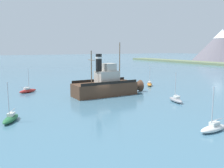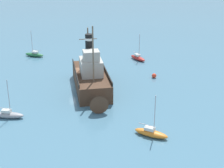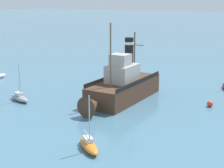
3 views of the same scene
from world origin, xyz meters
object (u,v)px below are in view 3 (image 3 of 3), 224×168
old_tugboat (122,87)px  sailboat_green (130,67)px  sailboat_orange (89,145)px  mooring_buoy (210,104)px  sailboat_grey (20,98)px

old_tugboat → sailboat_green: (9.01, -18.03, -1.40)m
sailboat_orange → mooring_buoy: bearing=-106.5°
mooring_buoy → sailboat_orange: bearing=73.5°
old_tugboat → sailboat_orange: (-5.08, 13.99, -1.40)m
sailboat_grey → sailboat_orange: bearing=156.4°
sailboat_green → sailboat_grey: 25.15m
sailboat_green → mooring_buoy: (-19.25, 14.61, -0.06)m
old_tugboat → sailboat_orange: 14.95m
sailboat_orange → sailboat_grey: 17.33m
old_tugboat → sailboat_grey: size_ratio=2.95×
sailboat_green → mooring_buoy: bearing=142.8°
sailboat_green → mooring_buoy: 24.16m
mooring_buoy → sailboat_grey: bearing=26.5°
old_tugboat → sailboat_grey: old_tugboat is taller
old_tugboat → sailboat_green: 20.21m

